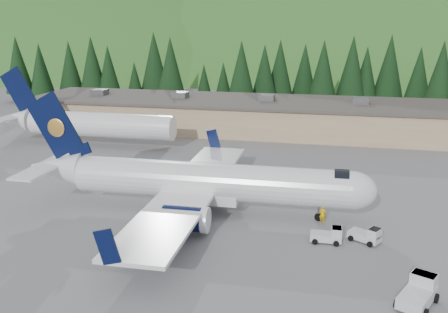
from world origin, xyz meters
The scene contains 10 objects.
ground centered at (0.00, 0.00, 0.00)m, with size 600.00×600.00×0.00m, color slate.
airliner centered at (-1.00, -0.02, 3.02)m, with size 34.03×31.86×11.33m.
second_airliner centered at (-24.92, 22.00, 3.32)m, with size 27.50×11.00×10.05m.
baggage_tug_a centered at (11.31, -4.33, 0.61)m, with size 2.58×1.58×1.37m.
baggage_tug_b centered at (14.43, -3.62, 0.62)m, with size 2.89×2.46×1.38m.
baggage_tug_c centered at (17.24, -12.54, 0.80)m, with size 3.08×3.76×1.80m.
terminal_building centered at (-5.01, 38.00, 2.62)m, with size 71.00×17.00×6.10m.
ramp_worker centered at (10.63, -0.19, 0.83)m, with size 0.61×0.40×1.67m, color #FFBD00.
tree_line centered at (-4.69, 60.14, 7.91)m, with size 111.46×18.78×14.36m.
hills centered at (53.34, 207.38, -82.80)m, with size 614.00×330.00×300.00m.
Camera 1 is at (11.26, -43.61, 17.85)m, focal length 40.00 mm.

